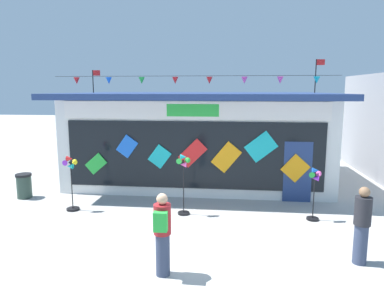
# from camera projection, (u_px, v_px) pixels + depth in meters

# --- Properties ---
(ground_plane) EXTENTS (80.00, 80.00, 0.00)m
(ground_plane) POSITION_uv_depth(u_px,v_px,m) (193.00, 249.00, 8.05)
(ground_plane) COLOR #ADAAA5
(kite_shop_building) EXTENTS (9.94, 6.78, 4.83)m
(kite_shop_building) POSITION_uv_depth(u_px,v_px,m) (200.00, 135.00, 14.33)
(kite_shop_building) COLOR silver
(kite_shop_building) RESTS_ON ground_plane
(wind_spinner_far_left) EXTENTS (0.40, 0.39, 1.70)m
(wind_spinner_far_left) POSITION_uv_depth(u_px,v_px,m) (71.00, 178.00, 10.47)
(wind_spinner_far_left) COLOR black
(wind_spinner_far_left) RESTS_ON ground_plane
(wind_spinner_left) EXTENTS (0.39, 0.35, 1.82)m
(wind_spinner_left) POSITION_uv_depth(u_px,v_px,m) (183.00, 176.00, 10.09)
(wind_spinner_left) COLOR black
(wind_spinner_left) RESTS_ON ground_plane
(wind_spinner_center_left) EXTENTS (0.38, 0.34, 1.52)m
(wind_spinner_center_left) POSITION_uv_depth(u_px,v_px,m) (314.00, 188.00, 9.67)
(wind_spinner_center_left) COLOR black
(wind_spinner_center_left) RESTS_ON ground_plane
(person_near_camera) EXTENTS (0.34, 0.34, 1.68)m
(person_near_camera) POSITION_uv_depth(u_px,v_px,m) (362.00, 225.00, 7.26)
(person_near_camera) COLOR #333D56
(person_near_camera) RESTS_ON ground_plane
(person_mid_plaza) EXTENTS (0.34, 0.45, 1.68)m
(person_mid_plaza) POSITION_uv_depth(u_px,v_px,m) (162.00, 233.00, 6.78)
(person_mid_plaza) COLOR #333D56
(person_mid_plaza) RESTS_ON ground_plane
(trash_bin) EXTENTS (0.52, 0.52, 0.84)m
(trash_bin) POSITION_uv_depth(u_px,v_px,m) (24.00, 186.00, 11.79)
(trash_bin) COLOR #2D4238
(trash_bin) RESTS_ON ground_plane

